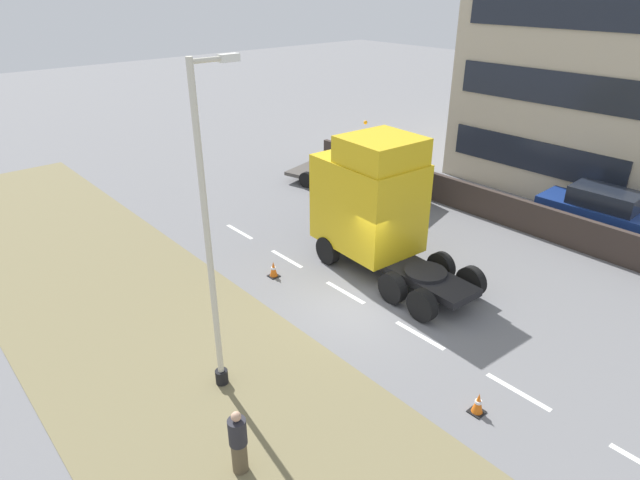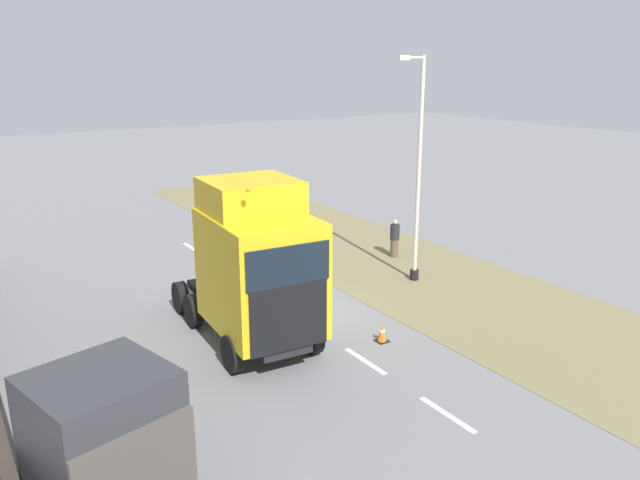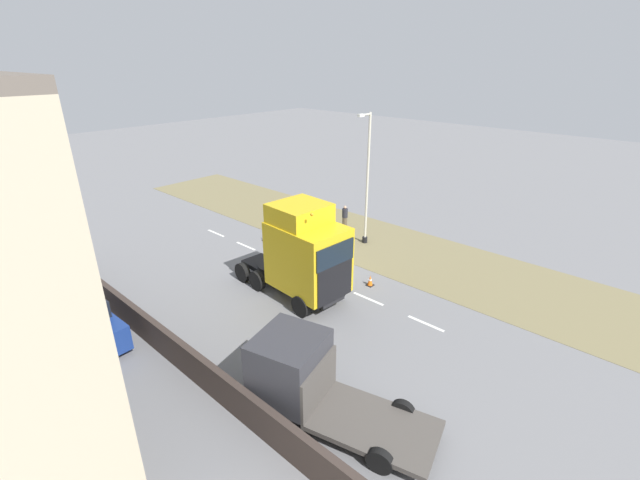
{
  "view_description": "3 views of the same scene",
  "coord_description": "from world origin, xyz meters",
  "px_view_note": "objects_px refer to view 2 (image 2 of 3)",
  "views": [
    {
      "loc": [
        -10.77,
        -10.11,
        9.49
      ],
      "look_at": [
        -0.03,
        2.15,
        1.52
      ],
      "focal_mm": 30.0,
      "sensor_mm": 36.0,
      "label": 1
    },
    {
      "loc": [
        9.43,
        16.51,
        7.93
      ],
      "look_at": [
        -2.18,
        -1.6,
        1.75
      ],
      "focal_mm": 35.0,
      "sensor_mm": 36.0,
      "label": 2
    },
    {
      "loc": [
        15.19,
        14.64,
        11.0
      ],
      "look_at": [
        -0.87,
        0.08,
        1.74
      ],
      "focal_mm": 24.0,
      "sensor_mm": 36.0,
      "label": 3
    }
  ],
  "objects_px": {
    "flatbed_truck": "(118,451)",
    "traffic_cone_lead": "(382,333)",
    "pedestrian": "(395,239)",
    "lorry_cab": "(256,267)",
    "traffic_cone_trailing": "(256,257)",
    "lamp_post": "(417,181)"
  },
  "relations": [
    {
      "from": "traffic_cone_trailing",
      "to": "lamp_post",
      "type": "bearing_deg",
      "value": 128.9
    },
    {
      "from": "pedestrian",
      "to": "lorry_cab",
      "type": "bearing_deg",
      "value": 27.66
    },
    {
      "from": "lamp_post",
      "to": "pedestrian",
      "type": "distance_m",
      "value": 4.17
    },
    {
      "from": "flatbed_truck",
      "to": "traffic_cone_lead",
      "type": "height_order",
      "value": "flatbed_truck"
    },
    {
      "from": "flatbed_truck",
      "to": "traffic_cone_lead",
      "type": "bearing_deg",
      "value": 7.3
    },
    {
      "from": "lorry_cab",
      "to": "traffic_cone_trailing",
      "type": "relative_size",
      "value": 11.38
    },
    {
      "from": "lorry_cab",
      "to": "traffic_cone_trailing",
      "type": "height_order",
      "value": "lorry_cab"
    },
    {
      "from": "pedestrian",
      "to": "traffic_cone_trailing",
      "type": "xyz_separation_m",
      "value": [
        5.27,
        -2.37,
        -0.51
      ]
    },
    {
      "from": "lorry_cab",
      "to": "traffic_cone_trailing",
      "type": "bearing_deg",
      "value": -112.88
    },
    {
      "from": "lorry_cab",
      "to": "traffic_cone_lead",
      "type": "bearing_deg",
      "value": 156.9
    },
    {
      "from": "flatbed_truck",
      "to": "pedestrian",
      "type": "relative_size",
      "value": 3.96
    },
    {
      "from": "flatbed_truck",
      "to": "lorry_cab",
      "type": "bearing_deg",
      "value": 29.18
    },
    {
      "from": "lamp_post",
      "to": "traffic_cone_lead",
      "type": "bearing_deg",
      "value": 39.95
    },
    {
      "from": "lorry_cab",
      "to": "flatbed_truck",
      "type": "distance_m",
      "value": 7.33
    },
    {
      "from": "lorry_cab",
      "to": "lamp_post",
      "type": "xyz_separation_m",
      "value": [
        -7.51,
        -1.96,
        1.35
      ]
    },
    {
      "from": "lamp_post",
      "to": "traffic_cone_lead",
      "type": "height_order",
      "value": "lamp_post"
    },
    {
      "from": "traffic_cone_lead",
      "to": "traffic_cone_trailing",
      "type": "height_order",
      "value": "same"
    },
    {
      "from": "traffic_cone_lead",
      "to": "traffic_cone_trailing",
      "type": "xyz_separation_m",
      "value": [
        -0.26,
        -8.58,
        0.0
      ]
    },
    {
      "from": "lorry_cab",
      "to": "lamp_post",
      "type": "height_order",
      "value": "lamp_post"
    },
    {
      "from": "flatbed_truck",
      "to": "traffic_cone_trailing",
      "type": "distance_m",
      "value": 14.87
    },
    {
      "from": "lorry_cab",
      "to": "traffic_cone_lead",
      "type": "height_order",
      "value": "lorry_cab"
    },
    {
      "from": "flatbed_truck",
      "to": "traffic_cone_lead",
      "type": "distance_m",
      "value": 9.21
    }
  ]
}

